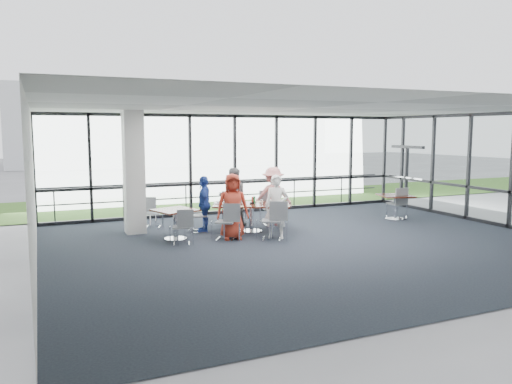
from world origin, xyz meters
name	(u,v)px	position (x,y,z in m)	size (l,w,h in m)	color
floor	(311,244)	(0.00, 0.00, -0.01)	(12.00, 10.00, 0.02)	#1D202D
ceiling	(313,108)	(0.00, 0.00, 3.20)	(12.00, 10.00, 0.04)	white
wall_left	(32,189)	(-6.00, 0.00, 1.60)	(0.10, 10.00, 3.20)	silver
wall_front	(487,206)	(0.00, -5.00, 1.60)	(12.00, 0.10, 3.20)	silver
curtain_wall_back	(235,164)	(0.00, 5.00, 1.60)	(12.00, 0.10, 3.20)	white
curtain_wall_right	(497,169)	(6.00, 0.00, 1.60)	(0.10, 10.00, 3.20)	white
exit_door	(406,177)	(6.00, 3.75, 1.05)	(0.12, 1.60, 2.10)	black
structural_column	(134,172)	(-3.60, 3.00, 1.60)	(0.50, 0.50, 3.20)	white
apron	(192,195)	(0.00, 10.00, -0.02)	(80.00, 70.00, 0.02)	slate
grass_strip	(207,201)	(0.00, 8.00, 0.01)	(80.00, 5.00, 0.01)	#345918
hangar_main	(163,127)	(4.00, 32.00, 3.00)	(24.00, 10.00, 6.00)	silver
guard_rail	(229,195)	(0.00, 5.60, 0.50)	(0.06, 0.06, 12.00)	#2D2D33
main_table	(251,208)	(-0.73, 1.90, 0.63)	(2.26, 1.82, 0.75)	#39160B
side_table_left	(175,214)	(-2.84, 1.77, 0.64)	(1.17, 1.17, 0.75)	#39160B
side_table_right	(395,198)	(3.99, 1.85, 0.64)	(1.14, 1.14, 0.75)	#39160B
diner_near_left	(233,206)	(-1.52, 1.25, 0.82)	(0.80, 0.52, 1.64)	#B23421
diner_near_right	(277,207)	(-0.49, 0.88, 0.80)	(0.58, 0.43, 1.60)	white
diner_far_left	(233,197)	(-0.88, 2.90, 0.82)	(0.80, 0.49, 1.65)	slate
diner_far_right	(273,196)	(0.19, 2.50, 0.83)	(1.07, 0.55, 1.66)	pink
diner_end	(204,204)	(-1.89, 2.39, 0.75)	(0.88, 0.48, 1.50)	#243F9B
chair_main_nl	(225,222)	(-1.73, 1.22, 0.45)	(0.44, 0.44, 0.90)	slate
chair_main_nr	(272,221)	(-0.69, 0.75, 0.48)	(0.47, 0.47, 0.95)	slate
chair_main_fl	(234,209)	(-0.81, 3.00, 0.46)	(0.45, 0.45, 0.93)	slate
chair_main_fr	(271,208)	(0.18, 2.60, 0.47)	(0.46, 0.46, 0.94)	slate
chair_main_end	(197,216)	(-2.07, 2.43, 0.44)	(0.43, 0.43, 0.88)	slate
chair_spare_la	(181,227)	(-2.85, 1.19, 0.42)	(0.41, 0.41, 0.83)	slate
chair_spare_lb	(153,213)	(-3.02, 3.53, 0.41)	(0.40, 0.40, 0.81)	slate
chair_spare_r	(397,204)	(4.07, 1.88, 0.48)	(0.47, 0.47, 0.95)	slate
plate_nl	(232,206)	(-1.34, 1.78, 0.76)	(0.28, 0.28, 0.01)	white
plate_nr	(272,206)	(-0.39, 1.32, 0.76)	(0.28, 0.28, 0.01)	white
plate_fl	(233,202)	(-1.06, 2.44, 0.76)	(0.25, 0.25, 0.01)	white
plate_fr	(272,201)	(-0.07, 2.03, 0.76)	(0.27, 0.27, 0.01)	white
plate_end	(218,203)	(-1.52, 2.32, 0.76)	(0.28, 0.28, 0.01)	white
tumbler_a	(244,203)	(-1.01, 1.75, 0.82)	(0.07, 0.07, 0.14)	white
tumbler_b	(262,202)	(-0.55, 1.64, 0.82)	(0.07, 0.07, 0.14)	white
tumbler_c	(255,200)	(-0.57, 2.05, 0.83)	(0.08, 0.08, 0.15)	white
tumbler_d	(225,202)	(-1.42, 2.09, 0.82)	(0.07, 0.07, 0.13)	white
menu_a	(245,206)	(-1.06, 1.57, 0.75)	(0.30, 0.21, 0.00)	silver
menu_b	(285,205)	(-0.04, 1.32, 0.75)	(0.32, 0.22, 0.00)	silver
menu_c	(258,202)	(-0.41, 2.22, 0.75)	(0.28, 0.20, 0.00)	silver
condiment_caddy	(252,203)	(-0.72, 1.90, 0.77)	(0.10, 0.07, 0.04)	black
ketchup_bottle	(252,200)	(-0.69, 1.92, 0.84)	(0.06, 0.06, 0.18)	maroon
green_bottle	(254,200)	(-0.65, 1.90, 0.85)	(0.05, 0.05, 0.20)	#22763C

